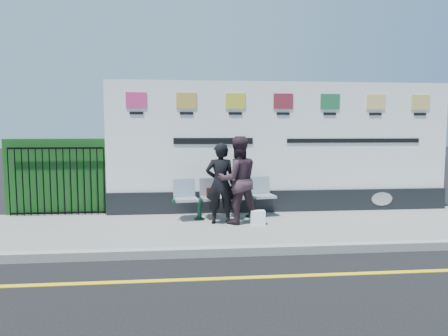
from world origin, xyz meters
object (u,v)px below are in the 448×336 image
Objects in this scene: billboard at (282,156)px; bench at (225,207)px; woman_right at (238,180)px; woman_left at (220,183)px.

billboard is 3.65× the size of bench.
bench is at bearing -155.26° from billboard.
bench is 1.23× the size of woman_right.
billboard reaches higher than bench.
woman_right is (-1.18, -1.13, -0.41)m from billboard.
woman_left is at bearing -115.94° from bench.
billboard is at bearing 16.18° from bench.
woman_left is 0.36m from woman_right.
woman_right is (0.35, -0.01, 0.07)m from woman_left.
woman_left is at bearing -143.78° from billboard.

